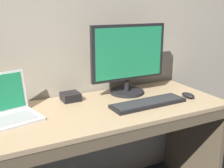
% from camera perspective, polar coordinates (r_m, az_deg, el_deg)
% --- Properties ---
extents(desk, '(1.71, 0.64, 0.78)m').
position_cam_1_polar(desk, '(1.75, -3.94, -11.81)').
color(desk, tan).
rests_on(desk, ground).
extents(laptop_white, '(0.37, 0.33, 0.24)m').
position_cam_1_polar(laptop_white, '(1.62, -21.24, -5.14)').
color(laptop_white, white).
rests_on(laptop_white, desk).
extents(external_monitor, '(0.55, 0.24, 0.49)m').
position_cam_1_polar(external_monitor, '(1.89, 3.42, 5.27)').
color(external_monitor, black).
rests_on(external_monitor, desk).
extents(wired_keyboard, '(0.50, 0.16, 0.02)m').
position_cam_1_polar(wired_keyboard, '(1.75, 7.53, -3.94)').
color(wired_keyboard, black).
rests_on(wired_keyboard, desk).
extents(computer_mouse, '(0.07, 0.11, 0.04)m').
position_cam_1_polar(computer_mouse, '(1.93, 15.50, -2.27)').
color(computer_mouse, black).
rests_on(computer_mouse, desk).
extents(external_drive_box, '(0.12, 0.12, 0.05)m').
position_cam_1_polar(external_drive_box, '(1.83, -8.61, -2.60)').
color(external_drive_box, black).
rests_on(external_drive_box, desk).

